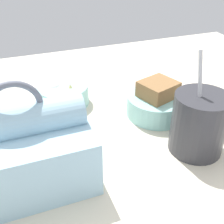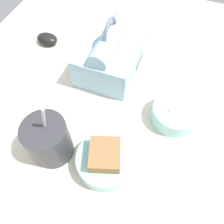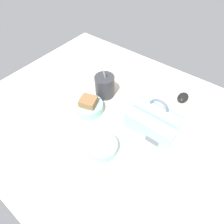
{
  "view_description": "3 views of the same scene",
  "coord_description": "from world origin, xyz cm",
  "px_view_note": "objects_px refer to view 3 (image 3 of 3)",
  "views": [
    {
      "loc": [
        18.12,
        45.26,
        38.19
      ],
      "look_at": [
        0.42,
        -1.19,
        7.0
      ],
      "focal_mm": 45.0,
      "sensor_mm": 36.0,
      "label": 1
    },
    {
      "loc": [
        -28.14,
        -11.8,
        56.03
      ],
      "look_at": [
        0.42,
        -1.19,
        7.0
      ],
      "focal_mm": 35.0,
      "sensor_mm": 36.0,
      "label": 2
    },
    {
      "loc": [
        31.97,
        -42.75,
        71.12
      ],
      "look_at": [
        0.42,
        -1.19,
        7.0
      ],
      "focal_mm": 28.0,
      "sensor_mm": 36.0,
      "label": 3
    }
  ],
  "objects_px": {
    "lunch_bag": "(155,119)",
    "bento_bowl_sandwich": "(89,106)",
    "bento_bowl_snacks": "(103,146)",
    "computer_mouse": "(183,97)",
    "keyboard": "(143,81)",
    "soup_cup": "(105,86)"
  },
  "relations": [
    {
      "from": "lunch_bag",
      "to": "bento_bowl_sandwich",
      "type": "distance_m",
      "value": 0.33
    },
    {
      "from": "bento_bowl_sandwich",
      "to": "bento_bowl_snacks",
      "type": "distance_m",
      "value": 0.23
    },
    {
      "from": "bento_bowl_snacks",
      "to": "computer_mouse",
      "type": "bearing_deg",
      "value": 72.39
    },
    {
      "from": "lunch_bag",
      "to": "bento_bowl_snacks",
      "type": "bearing_deg",
      "value": -116.28
    },
    {
      "from": "keyboard",
      "to": "computer_mouse",
      "type": "bearing_deg",
      "value": 0.7
    },
    {
      "from": "keyboard",
      "to": "computer_mouse",
      "type": "relative_size",
      "value": 4.92
    },
    {
      "from": "computer_mouse",
      "to": "lunch_bag",
      "type": "bearing_deg",
      "value": -98.88
    },
    {
      "from": "bento_bowl_snacks",
      "to": "computer_mouse",
      "type": "distance_m",
      "value": 0.51
    },
    {
      "from": "bento_bowl_snacks",
      "to": "soup_cup",
      "type": "bearing_deg",
      "value": 127.0
    },
    {
      "from": "soup_cup",
      "to": "computer_mouse",
      "type": "height_order",
      "value": "soup_cup"
    },
    {
      "from": "keyboard",
      "to": "bento_bowl_sandwich",
      "type": "distance_m",
      "value": 0.37
    },
    {
      "from": "keyboard",
      "to": "soup_cup",
      "type": "distance_m",
      "value": 0.25
    },
    {
      "from": "keyboard",
      "to": "lunch_bag",
      "type": "relative_size",
      "value": 1.71
    },
    {
      "from": "keyboard",
      "to": "bento_bowl_snacks",
      "type": "distance_m",
      "value": 0.49
    },
    {
      "from": "keyboard",
      "to": "bento_bowl_sandwich",
      "type": "xyz_separation_m",
      "value": [
        -0.11,
        -0.36,
        0.02
      ]
    },
    {
      "from": "bento_bowl_sandwich",
      "to": "computer_mouse",
      "type": "distance_m",
      "value": 0.5
    },
    {
      "from": "bento_bowl_snacks",
      "to": "computer_mouse",
      "type": "relative_size",
      "value": 1.67
    },
    {
      "from": "soup_cup",
      "to": "bento_bowl_sandwich",
      "type": "xyz_separation_m",
      "value": [
        0.01,
        -0.14,
        -0.03
      ]
    },
    {
      "from": "soup_cup",
      "to": "computer_mouse",
      "type": "relative_size",
      "value": 2.62
    },
    {
      "from": "keyboard",
      "to": "computer_mouse",
      "type": "height_order",
      "value": "computer_mouse"
    },
    {
      "from": "keyboard",
      "to": "lunch_bag",
      "type": "xyz_separation_m",
      "value": [
        0.2,
        -0.25,
        0.05
      ]
    },
    {
      "from": "keyboard",
      "to": "soup_cup",
      "type": "height_order",
      "value": "soup_cup"
    }
  ]
}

